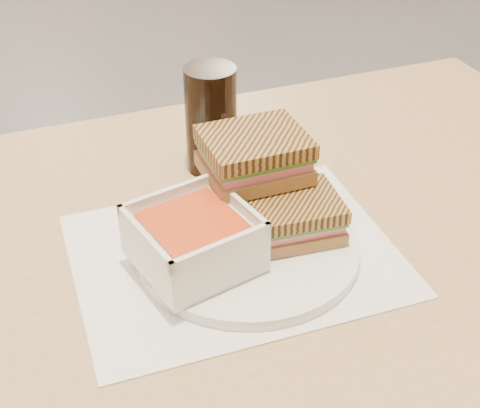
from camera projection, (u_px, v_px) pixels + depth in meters
name	position (u px, v px, depth m)	size (l,w,h in m)	color
main_table	(218.00, 300.00, 0.92)	(1.23, 0.76, 0.75)	tan
tray_liner	(235.00, 255.00, 0.82)	(0.40, 0.32, 0.00)	white
plate	(247.00, 247.00, 0.82)	(0.27, 0.27, 0.01)	white
soup_bowl	(194.00, 241.00, 0.77)	(0.14, 0.14, 0.07)	white
panini_lower	(294.00, 216.00, 0.81)	(0.12, 0.10, 0.05)	#9A6337
panini_upper	(254.00, 155.00, 0.82)	(0.13, 0.11, 0.05)	#9A6337
cola_glass	(211.00, 120.00, 0.94)	(0.07, 0.07, 0.15)	black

